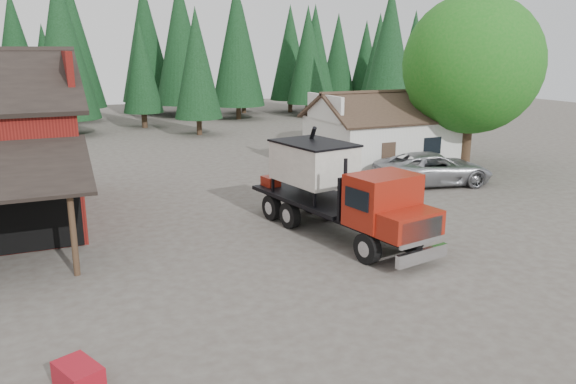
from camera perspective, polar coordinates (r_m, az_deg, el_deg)
name	(u,v)px	position (r m, az deg, el deg)	size (l,w,h in m)	color
ground	(263,271)	(18.66, -2.61, -8.02)	(120.00, 120.00, 0.00)	#4B433B
farmhouse	(382,139)	(35.27, 9.51, 5.35)	(8.60, 6.42, 4.65)	silver
deciduous_tree	(472,69)	(34.92, 18.23, 11.75)	(8.00, 8.00, 10.20)	#382619
conifer_backdrop	(109,122)	(58.85, -17.74, 6.81)	(76.00, 16.00, 16.00)	black
near_pine_b	(197,63)	(47.69, -9.25, 12.78)	(3.96, 3.96, 10.40)	#382619
near_pine_c	(390,51)	(50.66, 10.28, 13.96)	(4.84, 4.84, 12.40)	#382619
near_pine_d	(62,44)	(50.14, -21.99, 13.74)	(5.28, 5.28, 13.40)	#382619
feed_truck	(337,188)	(21.66, 5.03, 0.38)	(3.89, 9.19, 4.02)	black
silver_car	(433,169)	(30.95, 14.56, 2.31)	(2.87, 6.23, 1.73)	#A6A8AE
equip_box	(79,377)	(13.38, -20.50, -17.23)	(0.70, 1.10, 0.60)	maroon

